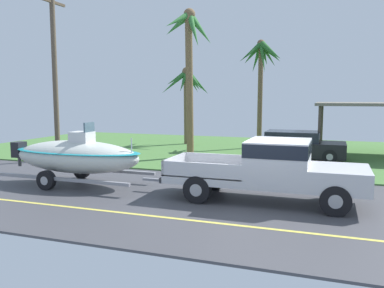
% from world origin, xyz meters
% --- Properties ---
extents(ground, '(36.00, 22.00, 0.11)m').
position_xyz_m(ground, '(0.00, 8.38, -0.01)').
color(ground, '#424247').
extents(pickup_truck_towing, '(5.94, 2.02, 1.82)m').
position_xyz_m(pickup_truck_towing, '(0.64, 0.67, 1.02)').
color(pickup_truck_towing, silver).
rests_on(pickup_truck_towing, ground).
extents(boat_on_trailer, '(6.12, 2.19, 2.19)m').
position_xyz_m(boat_on_trailer, '(-6.23, 0.67, 1.00)').
color(boat_on_trailer, gray).
rests_on(boat_on_trailer, ground).
extents(parked_sedan_near, '(4.46, 1.94, 1.38)m').
position_xyz_m(parked_sedan_near, '(0.47, 8.99, 0.67)').
color(parked_sedan_near, black).
rests_on(parked_sedan_near, ground).
extents(palm_tree_near_left, '(3.07, 3.15, 4.89)m').
position_xyz_m(palm_tree_near_left, '(-6.55, 12.84, 3.65)').
color(palm_tree_near_left, brown).
rests_on(palm_tree_near_left, ground).
extents(palm_tree_near_right, '(2.51, 3.23, 7.24)m').
position_xyz_m(palm_tree_near_right, '(-4.53, 7.57, 5.37)').
color(palm_tree_near_right, brown).
rests_on(palm_tree_near_right, ground).
extents(palm_tree_mid, '(2.82, 2.88, 6.32)m').
position_xyz_m(palm_tree_mid, '(-1.90, 12.58, 5.04)').
color(palm_tree_mid, brown).
rests_on(palm_tree_mid, ground).
extents(utility_pole, '(0.24, 1.80, 7.99)m').
position_xyz_m(utility_pole, '(-10.32, 4.89, 4.15)').
color(utility_pole, brown).
rests_on(utility_pole, ground).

